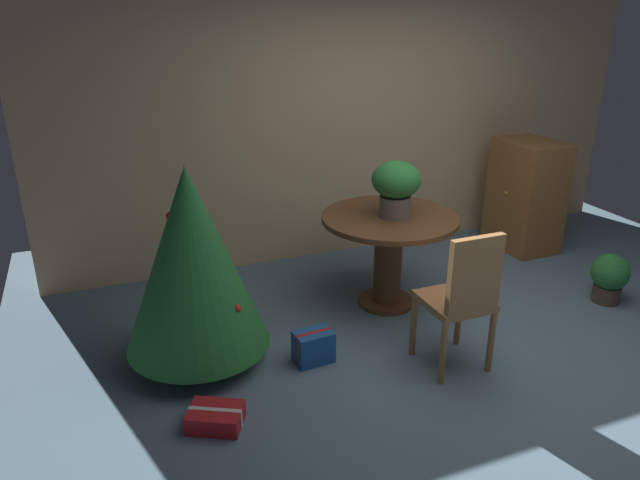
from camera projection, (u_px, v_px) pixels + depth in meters
name	position (u px, v px, depth m)	size (l,w,h in m)	color
ground_plane	(484.00, 354.00, 4.22)	(6.60, 6.60, 0.00)	slate
back_wall_panel	(358.00, 120.00, 5.63)	(6.00, 0.10, 2.60)	tan
round_dining_table	(389.00, 243.00, 4.73)	(1.09, 1.09, 0.78)	brown
flower_vase	(396.00, 185.00, 4.54)	(0.38, 0.38, 0.44)	#665B51
wooden_chair_near	(462.00, 295.00, 3.84)	(0.42, 0.42, 1.01)	#9E6B3D
holiday_tree	(192.00, 259.00, 3.87)	(0.98, 0.98, 1.41)	brown
gift_box_blue	(313.00, 347.00, 4.09)	(0.28, 0.20, 0.23)	#1E569E
gift_box_red	(216.00, 417.00, 3.48)	(0.39, 0.35, 0.12)	red
wooden_cabinet	(525.00, 196.00, 5.90)	(0.50, 0.68, 1.10)	brown
potted_plant	(610.00, 276.00, 4.88)	(0.31, 0.31, 0.42)	#4C382D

